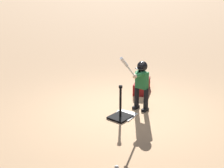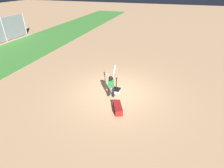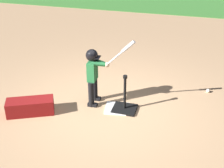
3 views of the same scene
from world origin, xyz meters
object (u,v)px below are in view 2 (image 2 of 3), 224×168
batter_child (111,83)px  batting_tee (116,88)px  equipment_bag (118,108)px  baseball (107,74)px

batter_child → batting_tee: bearing=-8.0°
batting_tee → equipment_bag: bearing=-160.9°
baseball → equipment_bag: equipment_bag is taller
batter_child → baseball: 2.43m
batting_tee → equipment_bag: batting_tee is taller
batting_tee → equipment_bag: 1.72m
batting_tee → batter_child: (-0.60, 0.08, 0.61)m
baseball → equipment_bag: (-3.13, -1.66, 0.10)m
batter_child → equipment_bag: batter_child is taller
baseball → equipment_bag: size_ratio=0.09×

